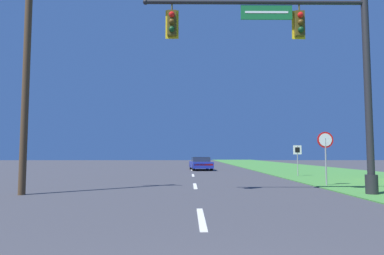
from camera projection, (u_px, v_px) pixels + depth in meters
name	position (u px, v px, depth m)	size (l,w,h in m)	color
grass_verge_right	(304.00, 170.00, 31.96)	(10.00, 110.00, 0.04)	#428438
road_center_line	(193.00, 175.00, 23.89)	(0.16, 34.80, 0.01)	silver
signal_mast	(314.00, 63.00, 12.82)	(8.66, 0.47, 8.09)	#232326
car_ahead	(201.00, 164.00, 31.83)	(2.16, 4.41, 1.19)	black
stop_sign	(325.00, 146.00, 16.13)	(0.76, 0.07, 2.50)	gray
route_sign_post	(297.00, 153.00, 22.87)	(0.55, 0.06, 2.03)	gray
utility_pole_near	(27.00, 58.00, 12.95)	(1.80, 0.26, 9.95)	#4C3823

